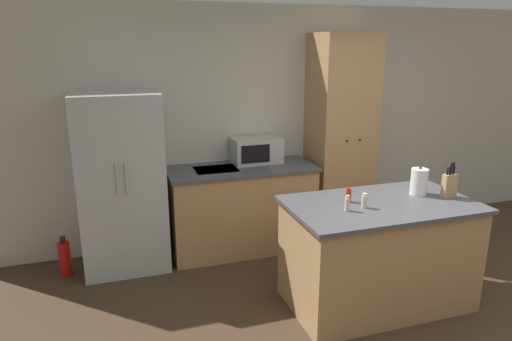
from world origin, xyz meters
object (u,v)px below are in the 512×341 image
refrigerator (122,183)px  fire_extinguisher (65,258)px  microwave (256,150)px  spice_bottle_short_red (347,204)px  kettle (419,182)px  spice_bottle_amber_oil (348,195)px  spice_bottle_tall_dark (364,201)px  knife_block (449,185)px  pantry_cabinet (340,139)px

refrigerator → fire_extinguisher: bearing=-174.6°
refrigerator → microwave: 1.46m
spice_bottle_short_red → refrigerator: bearing=138.4°
kettle → fire_extinguisher: (-3.04, 1.24, -0.85)m
kettle → spice_bottle_amber_oil: bearing=178.8°
spice_bottle_amber_oil → fire_extinguisher: size_ratio=0.29×
spice_bottle_tall_dark → kettle: (0.63, 0.15, 0.06)m
spice_bottle_amber_oil → fire_extinguisher: (-2.36, 1.23, -0.79)m
refrigerator → spice_bottle_short_red: size_ratio=13.71×
spice_bottle_tall_dark → kettle: bearing=13.6°
spice_bottle_short_red → spice_bottle_amber_oil: (0.11, 0.19, -0.00)m
knife_block → spice_bottle_amber_oil: knife_block is taller
pantry_cabinet → fire_extinguisher: bearing=-178.1°
microwave → fire_extinguisher: 2.22m
pantry_cabinet → knife_block: bearing=-80.6°
spice_bottle_tall_dark → spice_bottle_amber_oil: same height
knife_block → spice_bottle_amber_oil: size_ratio=2.59×
spice_bottle_tall_dark → kettle: 0.65m
pantry_cabinet → spice_bottle_tall_dark: bearing=-110.9°
refrigerator → knife_block: bearing=-28.8°
spice_bottle_short_red → fire_extinguisher: spice_bottle_short_red is taller
knife_block → spice_bottle_tall_dark: 0.82m
spice_bottle_short_red → fire_extinguisher: bearing=147.8°
kettle → fire_extinguisher: kettle is taller
spice_bottle_amber_oil → kettle: (0.68, -0.01, 0.06)m
spice_bottle_amber_oil → refrigerator: bearing=144.1°
refrigerator → spice_bottle_amber_oil: 2.19m
spice_bottle_short_red → spice_bottle_tall_dark: bearing=7.5°
spice_bottle_short_red → spice_bottle_amber_oil: 0.22m
microwave → knife_block: (1.21, -1.60, -0.04)m
refrigerator → spice_bottle_amber_oil: (1.77, -1.28, 0.10)m
kettle → fire_extinguisher: bearing=157.7°
spice_bottle_tall_dark → spice_bottle_amber_oil: (-0.05, 0.16, -0.00)m
knife_block → spice_bottle_tall_dark: knife_block is taller
pantry_cabinet → spice_bottle_short_red: 1.69m
pantry_cabinet → spice_bottle_amber_oil: 1.48m
refrigerator → spice_bottle_short_red: refrigerator is taller
knife_block → spice_bottle_tall_dark: (-0.82, 0.00, -0.06)m
microwave → spice_bottle_short_red: (0.22, -1.62, -0.09)m
pantry_cabinet → kettle: (0.06, -1.34, -0.12)m
refrigerator → knife_block: refrigerator is taller
knife_block → kettle: 0.24m
pantry_cabinet → spice_bottle_tall_dark: 1.61m
fire_extinguisher → spice_bottle_short_red: bearing=-32.2°
spice_bottle_amber_oil → fire_extinguisher: 2.78m
refrigerator → pantry_cabinet: 2.41m
spice_bottle_tall_dark → fire_extinguisher: spice_bottle_tall_dark is taller
pantry_cabinet → spice_bottle_short_red: size_ratio=18.00×
spice_bottle_amber_oil → knife_block: bearing=-10.8°
microwave → refrigerator: bearing=-174.2°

